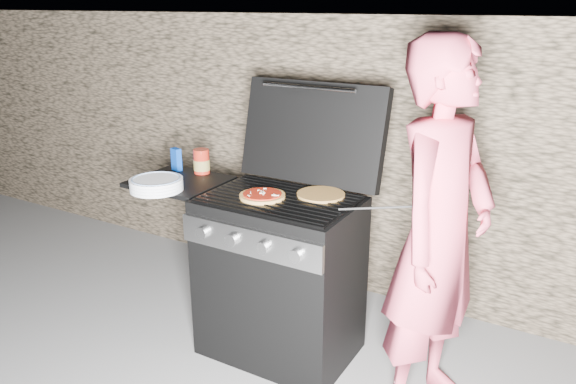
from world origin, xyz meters
The scene contains 10 objects.
ground centered at (0.00, 0.00, 0.00)m, with size 50.00×50.00×0.00m, color slate.
stone_wall centered at (0.00, 1.05, 0.90)m, with size 8.00×0.35×1.80m, color #76624C.
gas_grill centered at (-0.25, 0.00, 0.46)m, with size 1.34×0.79×0.91m, color black, non-canonical shape.
pizza_topped centered at (-0.08, -0.04, 0.92)m, with size 0.24×0.24×0.03m, color #C98142, non-canonical shape.
pizza_plain centered at (0.17, 0.13, 0.92)m, with size 0.25×0.25×0.01m, color #D59B4E.
sauce_jar centered at (-0.64, 0.17, 0.98)m, with size 0.09×0.09×0.15m, color #A12113.
blue_carton centered at (-0.81, 0.14, 0.97)m, with size 0.06×0.04×0.14m, color #0837A3.
plate_stack centered at (-0.65, -0.21, 0.94)m, with size 0.29×0.29×0.07m, color white.
person centered at (0.84, -0.01, 0.88)m, with size 0.64×0.42×1.76m, color #D0465D.
tongs centered at (0.54, 0.00, 0.95)m, with size 0.01×0.01×0.40m, color black.
Camera 1 is at (1.41, -2.34, 1.87)m, focal length 35.00 mm.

